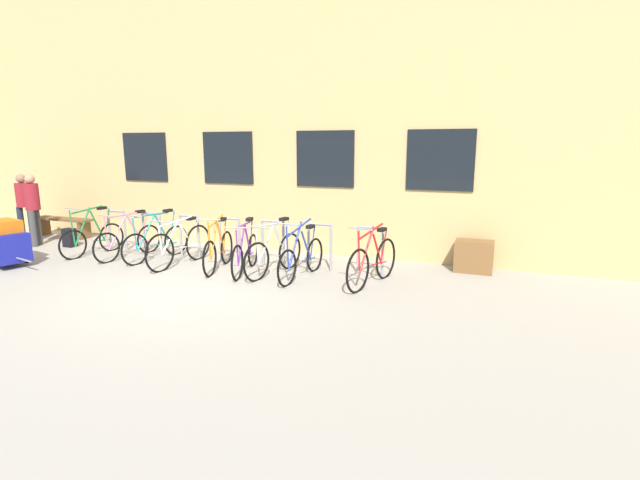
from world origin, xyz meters
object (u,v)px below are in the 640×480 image
bicycle_green (93,238)px  bicycle_red (373,262)px  bicycle_orange (219,250)px  bicycle_blue (302,258)px  bicycle_silver (274,254)px  person_browsing (33,205)px  backpack (70,238)px  bike_trailer (4,243)px  wooden_bench (63,223)px  planter_box (474,256)px  bicycle_teal (156,242)px  bicycle_pink (129,240)px  bicycle_purple (245,253)px  person_by_bench (24,203)px  bicycle_white (180,246)px

bicycle_green → bicycle_red: bicycle_green is taller
bicycle_orange → bicycle_blue: 1.74m
bicycle_blue → bicycle_silver: bearing=175.0°
bicycle_orange → person_browsing: 5.34m
bicycle_silver → person_browsing: person_browsing is taller
bicycle_silver → backpack: (-5.62, 0.39, -0.17)m
bicycle_green → bike_trailer: size_ratio=1.08×
bicycle_blue → wooden_bench: (-7.39, 1.29, 0.00)m
person_browsing → planter_box: 10.03m
bicycle_red → bicycle_teal: bearing=178.6°
bicycle_pink → bicycle_purple: bicycle_purple is taller
bicycle_blue → planter_box: (2.88, 1.58, -0.07)m
bicycle_silver → person_browsing: bearing=178.3°
bicycle_green → person_by_bench: size_ratio=0.94×
bicycle_green → bicycle_blue: bearing=-0.3°
bicycle_silver → person_by_bench: (-7.04, 0.40, 0.59)m
planter_box → person_by_bench: bearing=-173.9°
planter_box → bicycle_pink: bearing=-168.2°
bicycle_white → bicycle_pink: 1.47m
bicycle_silver → person_browsing: 6.49m
bicycle_pink → bicycle_blue: 4.10m
bicycle_purple → person_by_bench: size_ratio=0.98×
bicycle_purple → bicycle_red: bicycle_red is taller
bicycle_purple → planter_box: bearing=21.8°
bicycle_red → bicycle_orange: bearing=-178.3°
backpack → bicycle_pink: bearing=-7.6°
bike_trailer → bicycle_purple: bearing=15.7°
bicycle_white → bike_trailer: 3.48m
bicycle_orange → backpack: bicycle_orange is taller
bicycle_silver → wooden_bench: size_ratio=0.94×
person_by_bench → backpack: person_by_bench is taller
bicycle_teal → person_by_bench: person_by_bench is taller
wooden_bench → person_by_bench: (-0.22, -0.84, 0.60)m
bicycle_white → person_browsing: (-4.40, 0.28, 0.59)m
bicycle_red → person_by_bench: person_by_bench is taller
bicycle_blue → bike_trailer: bicycle_blue is taller
person_by_bench → planter_box: size_ratio=2.41×
bicycle_pink → bicycle_purple: 2.96m
bicycle_teal → bicycle_white: 0.80m
bicycle_pink → wooden_bench: (-3.30, 1.17, 0.01)m
bicycle_teal → bicycle_blue: (3.41, -0.18, -0.01)m
bicycle_silver → bicycle_pink: bearing=178.9°
bicycle_purple → bicycle_red: size_ratio=0.95×
bicycle_teal → person_browsing: person_browsing is taller
bicycle_teal → person_browsing: 3.68m
bicycle_pink → planter_box: 7.13m
bicycle_teal → bicycle_red: (4.71, -0.11, 0.02)m
backpack → bicycle_green: bearing=-18.1°
bicycle_silver → bike_trailer: bearing=-165.1°
bicycle_white → person_browsing: bearing=176.4°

